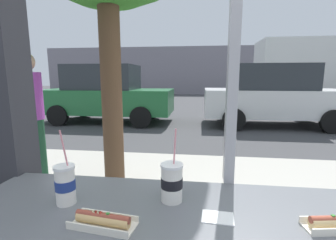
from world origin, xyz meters
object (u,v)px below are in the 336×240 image
at_px(parked_car_green, 107,94).
at_px(parked_car_white, 273,96).
at_px(soda_cup_left, 172,182).
at_px(hotdog_tray_far, 103,220).
at_px(pedestrian, 30,112).
at_px(soda_cup_right, 65,184).
at_px(box_truck, 328,73).

bearing_deg(parked_car_green, parked_car_white, 0.00).
distance_m(soda_cup_left, parked_car_white, 7.26).
relative_size(hotdog_tray_far, pedestrian, 0.15).
bearing_deg(pedestrian, soda_cup_left, -41.80).
height_order(soda_cup_right, parked_car_green, parked_car_green).
height_order(parked_car_green, parked_car_white, parked_car_green).
bearing_deg(pedestrian, box_truck, 50.56).
relative_size(soda_cup_left, pedestrian, 0.20).
bearing_deg(hotdog_tray_far, parked_car_green, 111.05).
height_order(parked_car_white, box_truck, box_truck).
height_order(soda_cup_left, box_truck, box_truck).
relative_size(soda_cup_left, soda_cup_right, 1.00).
distance_m(soda_cup_right, parked_car_green, 7.39).
height_order(soda_cup_left, parked_car_green, parked_car_green).
distance_m(soda_cup_left, parked_car_green, 7.48).
bearing_deg(soda_cup_right, parked_car_white, 68.25).
bearing_deg(parked_car_green, box_truck, 25.97).
height_order(hotdog_tray_far, pedestrian, pedestrian).
bearing_deg(parked_car_green, soda_cup_left, -66.75).
bearing_deg(hotdog_tray_far, soda_cup_left, 43.69).
height_order(box_truck, pedestrian, box_truck).
bearing_deg(pedestrian, hotdog_tray_far, -48.72).
bearing_deg(parked_car_white, box_truck, 50.66).
distance_m(soda_cup_right, hotdog_tray_far, 0.26).
xyz_separation_m(parked_car_green, pedestrian, (1.03, -5.15, 0.15)).
xyz_separation_m(soda_cup_left, hotdog_tray_far, (-0.22, -0.21, -0.06)).
relative_size(parked_car_white, box_truck, 0.64).
distance_m(parked_car_green, pedestrian, 5.26).
bearing_deg(soda_cup_right, box_truck, 60.78).
height_order(parked_car_green, box_truck, box_truck).
relative_size(parked_car_green, box_truck, 0.65).
bearing_deg(parked_car_white, soda_cup_left, -108.74).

